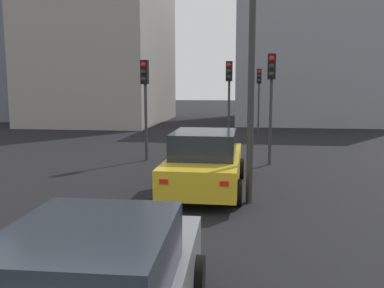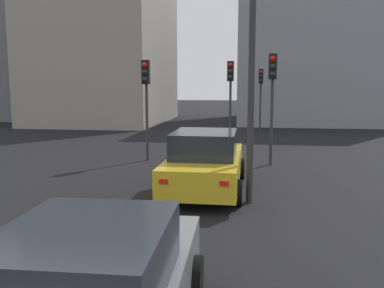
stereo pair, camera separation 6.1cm
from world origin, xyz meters
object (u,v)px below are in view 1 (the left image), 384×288
car_yellow_lead (205,162)px  traffic_light_near_right (271,86)px  traffic_light_near_left (259,87)px  traffic_light_far_left (145,89)px  street_lamp_kerbside (253,7)px  traffic_light_far_right (229,86)px

car_yellow_lead → traffic_light_near_right: 4.85m
traffic_light_near_left → traffic_light_near_right: traffic_light_near_right is taller
car_yellow_lead → traffic_light_near_left: size_ratio=1.23×
traffic_light_near_left → traffic_light_near_right: bearing=4.5°
traffic_light_far_left → street_lamp_kerbside: size_ratio=0.48×
traffic_light_far_left → traffic_light_far_right: bearing=147.6°
traffic_light_near_left → traffic_light_far_left: 11.72m
traffic_light_near_right → traffic_light_far_right: bearing=-150.4°
traffic_light_far_left → street_lamp_kerbside: street_lamp_kerbside is taller
traffic_light_near_right → traffic_light_far_left: size_ratio=1.04×
street_lamp_kerbside → traffic_light_far_right: bearing=6.1°
traffic_light_far_left → traffic_light_far_right: 4.78m
car_yellow_lead → traffic_light_near_right: (3.93, -1.95, 2.08)m
traffic_light_near_left → traffic_light_near_right: 11.07m
traffic_light_near_left → traffic_light_far_right: traffic_light_far_right is taller
traffic_light_near_left → traffic_light_far_right: size_ratio=0.98×
car_yellow_lead → traffic_light_near_right: size_ratio=1.20×
traffic_light_far_right → street_lamp_kerbside: size_ratio=0.49×
car_yellow_lead → traffic_light_far_left: bearing=33.3°
car_yellow_lead → traffic_light_far_right: size_ratio=1.21×
traffic_light_near_left → traffic_light_far_left: traffic_light_near_left is taller
car_yellow_lead → traffic_light_near_left: bearing=-6.7°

